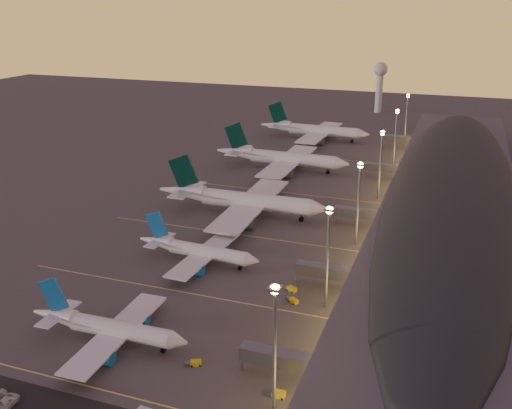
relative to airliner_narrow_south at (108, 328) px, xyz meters
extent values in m
plane|color=#43403D|center=(4.72, 30.56, -3.49)|extent=(700.00, 700.00, 0.00)
cylinder|color=silver|center=(3.28, 0.08, 0.06)|extent=(23.43, 4.55, 3.97)
cone|color=silver|center=(16.82, 0.42, 0.06)|extent=(3.86, 4.06, 3.97)
cone|color=silver|center=(-13.65, -0.34, 0.56)|extent=(10.63, 4.23, 3.97)
cube|color=silver|center=(2.15, 0.05, -0.63)|extent=(7.60, 33.61, 0.44)
cylinder|color=#165699|center=(2.72, 7.43, -1.97)|extent=(5.34, 3.11, 2.98)
cylinder|color=#165699|center=(3.08, -7.29, -1.97)|extent=(5.34, 3.11, 2.98)
cube|color=#165699|center=(-13.13, -0.32, 5.71)|extent=(7.29, 0.78, 8.62)
cube|color=silver|center=(-12.37, -0.31, 1.16)|extent=(4.06, 12.13, 0.28)
cylinder|color=black|center=(13.08, 0.32, -2.71)|extent=(0.33, 0.33, 1.57)
cylinder|color=black|center=(13.08, 0.32, -2.94)|extent=(1.13, 0.72, 1.11)
cylinder|color=black|center=(1.33, 2.81, -2.71)|extent=(0.33, 0.33, 1.57)
cylinder|color=black|center=(1.33, 2.81, -2.94)|extent=(1.13, 0.72, 1.11)
cylinder|color=black|center=(1.47, -2.75, -2.71)|extent=(0.33, 0.33, 1.57)
cylinder|color=black|center=(1.47, -2.75, -2.94)|extent=(1.13, 0.72, 1.11)
cylinder|color=silver|center=(4.25, 42.83, 0.06)|extent=(23.49, 5.28, 3.97)
cone|color=silver|center=(17.76, 42.06, 0.06)|extent=(3.98, 4.17, 3.97)
cone|color=silver|center=(-12.63, 43.79, 0.55)|extent=(10.73, 4.56, 3.97)
cube|color=silver|center=(3.13, 42.89, -0.64)|extent=(8.64, 33.73, 0.44)
cylinder|color=#165699|center=(4.29, 50.19, -1.98)|extent=(5.42, 3.27, 2.98)
cylinder|color=#165699|center=(3.46, 35.51, -1.98)|extent=(5.42, 3.27, 2.98)
cube|color=#165699|center=(-12.11, 43.76, 5.69)|extent=(7.29, 1.00, 8.61)
cube|color=silver|center=(-11.36, 43.71, 1.15)|extent=(4.43, 12.22, 0.28)
cylinder|color=black|center=(14.02, 42.28, -2.71)|extent=(0.33, 0.33, 1.57)
cylinder|color=black|center=(14.02, 42.28, -2.94)|extent=(1.15, 0.76, 1.11)
cylinder|color=black|center=(2.53, 45.71, -2.71)|extent=(0.33, 0.33, 1.57)
cylinder|color=black|center=(2.53, 45.71, -2.94)|extent=(1.15, 0.76, 1.11)
cylinder|color=black|center=(2.22, 40.16, -2.71)|extent=(0.33, 0.33, 1.57)
cylinder|color=black|center=(2.22, 40.16, -2.94)|extent=(1.15, 0.76, 1.11)
cylinder|color=silver|center=(4.06, 82.97, 1.71)|extent=(38.32, 6.42, 5.78)
cone|color=silver|center=(26.25, 83.34, 1.71)|extent=(6.26, 5.88, 5.78)
cone|color=silver|center=(-23.68, 82.50, 2.43)|extent=(17.36, 6.07, 5.78)
cube|color=silver|center=(2.21, 82.94, 0.70)|extent=(12.03, 56.05, 0.64)
cylinder|color=#5C5E63|center=(3.23, 95.25, -1.25)|extent=(8.70, 4.48, 4.33)
cylinder|color=#5C5E63|center=(3.65, 70.67, -1.25)|extent=(8.70, 4.48, 4.33)
cube|color=black|center=(-22.82, 82.51, 9.90)|extent=(11.41, 1.06, 12.83)
cube|color=silver|center=(-21.59, 82.54, 3.30)|extent=(6.50, 20.22, 0.40)
cylinder|color=black|center=(20.11, 83.24, -2.34)|extent=(0.47, 0.47, 2.31)
cylinder|color=black|center=(20.11, 83.24, -2.68)|extent=(1.64, 1.04, 1.62)
cylinder|color=black|center=(0.91, 86.96, -2.34)|extent=(0.47, 0.47, 2.31)
cylinder|color=black|center=(0.91, 86.96, -2.68)|extent=(1.64, 1.04, 1.62)
cylinder|color=black|center=(1.04, 78.87, -2.34)|extent=(0.47, 0.47, 2.31)
cylinder|color=black|center=(1.04, 78.87, -2.68)|extent=(1.64, 1.04, 1.62)
cylinder|color=silver|center=(0.14, 140.86, 1.62)|extent=(37.66, 6.31, 5.68)
cone|color=silver|center=(21.95, 140.49, 1.62)|extent=(6.16, 5.78, 5.68)
cone|color=silver|center=(-27.13, 141.32, 2.33)|extent=(17.06, 5.97, 5.68)
cube|color=silver|center=(-1.68, 140.89, 0.63)|extent=(11.83, 55.10, 0.62)
cylinder|color=#5C5E63|center=(-0.27, 152.95, -1.29)|extent=(8.55, 4.40, 4.26)
cylinder|color=#5C5E63|center=(-0.67, 128.79, -1.29)|extent=(8.55, 4.40, 4.26)
cube|color=black|center=(-26.28, 141.30, 9.67)|extent=(11.22, 1.04, 12.61)
cube|color=silver|center=(-25.07, 141.28, 3.18)|extent=(6.39, 19.87, 0.40)
cylinder|color=black|center=(15.91, 140.59, -2.36)|extent=(0.46, 0.46, 2.27)
cylinder|color=black|center=(15.91, 140.59, -2.70)|extent=(1.61, 1.02, 1.59)
cylinder|color=black|center=(-2.83, 144.89, -2.36)|extent=(0.46, 0.46, 2.27)
cylinder|color=black|center=(-2.83, 144.89, -2.70)|extent=(1.61, 1.02, 1.59)
cylinder|color=black|center=(-2.96, 136.93, -2.36)|extent=(0.46, 0.46, 2.27)
cylinder|color=black|center=(-2.96, 136.93, -2.70)|extent=(1.61, 1.02, 1.59)
cylinder|color=silver|center=(-0.61, 200.99, 1.52)|extent=(37.02, 7.22, 5.57)
cone|color=silver|center=(20.74, 200.02, 1.52)|extent=(6.18, 5.83, 5.57)
cone|color=silver|center=(-27.30, 202.19, 2.21)|extent=(16.86, 6.31, 5.57)
cube|color=silver|center=(-2.39, 201.07, 0.54)|extent=(13.10, 54.23, 0.61)
cylinder|color=#5C5E63|center=(-0.67, 212.84, -1.34)|extent=(8.49, 4.54, 4.17)
cylinder|color=#5C5E63|center=(-1.74, 189.19, -1.34)|extent=(8.49, 4.54, 4.17)
cube|color=black|center=(-26.47, 202.15, 9.40)|extent=(11.01, 1.33, 12.35)
cube|color=silver|center=(-25.29, 202.10, 3.05)|extent=(6.80, 19.62, 0.39)
cylinder|color=black|center=(14.83, 200.29, -2.38)|extent=(0.46, 0.46, 2.23)
cylinder|color=black|center=(14.83, 200.29, -2.71)|extent=(1.60, 1.04, 1.56)
cylinder|color=black|center=(-3.40, 205.01, -2.38)|extent=(0.46, 0.46, 2.23)
cylinder|color=black|center=(-3.40, 205.01, -2.71)|extent=(1.60, 1.04, 1.56)
cylinder|color=black|center=(-3.76, 197.23, -2.38)|extent=(0.46, 0.46, 2.23)
cylinder|color=black|center=(-3.76, 197.23, -2.71)|extent=(1.60, 1.04, 1.56)
cube|color=#46464A|center=(66.72, 103.06, 2.51)|extent=(40.00, 255.00, 12.00)
ellipsoid|color=black|center=(66.72, 103.06, 8.51)|extent=(39.00, 253.00, 10.92)
cube|color=#F2B653|center=(46.52, 103.06, 1.51)|extent=(0.40, 244.80, 8.00)
cube|color=#5C5E63|center=(38.72, 0.56, 1.01)|extent=(16.00, 3.20, 3.00)
cylinder|color=gray|center=(30.72, 0.56, -1.29)|extent=(0.70, 0.70, 4.40)
cube|color=#5C5E63|center=(38.72, 40.56, 1.01)|extent=(16.00, 3.20, 3.00)
cylinder|color=gray|center=(30.72, 40.56, -1.29)|extent=(0.70, 0.70, 4.40)
cube|color=#5C5E63|center=(38.72, 85.56, 1.01)|extent=(16.00, 3.20, 3.00)
cylinder|color=gray|center=(30.72, 85.56, -1.29)|extent=(0.70, 0.70, 4.40)
cube|color=#5C5E63|center=(38.72, 142.56, 1.01)|extent=(16.00, 3.20, 3.00)
cylinder|color=gray|center=(30.72, 142.56, -1.29)|extent=(0.70, 0.70, 4.40)
cube|color=#5C5E63|center=(38.72, 198.56, 1.01)|extent=(16.00, 3.20, 3.00)
cylinder|color=gray|center=(30.72, 198.56, -1.29)|extent=(0.70, 0.70, 4.40)
cylinder|color=gray|center=(40.72, -9.44, 9.01)|extent=(0.70, 0.70, 25.00)
cube|color=gray|center=(40.72, -9.44, 21.71)|extent=(2.20, 2.20, 0.50)
sphere|color=#FFBF53|center=(40.72, -9.44, 21.51)|extent=(1.80, 1.80, 1.80)
cylinder|color=gray|center=(40.72, 30.56, 9.01)|extent=(0.70, 0.70, 25.00)
cube|color=gray|center=(40.72, 30.56, 21.71)|extent=(2.20, 2.20, 0.50)
sphere|color=#FFBF53|center=(40.72, 30.56, 21.51)|extent=(1.80, 1.80, 1.80)
cylinder|color=gray|center=(40.72, 70.56, 9.01)|extent=(0.70, 0.70, 25.00)
cube|color=gray|center=(40.72, 70.56, 21.71)|extent=(2.20, 2.20, 0.50)
sphere|color=#FFBF53|center=(40.72, 70.56, 21.51)|extent=(1.80, 1.80, 1.80)
cylinder|color=gray|center=(40.72, 115.56, 9.01)|extent=(0.70, 0.70, 25.00)
cube|color=gray|center=(40.72, 115.56, 21.71)|extent=(2.20, 2.20, 0.50)
sphere|color=#FFBF53|center=(40.72, 115.56, 21.51)|extent=(1.80, 1.80, 1.80)
cylinder|color=gray|center=(40.72, 160.56, 9.01)|extent=(0.70, 0.70, 25.00)
cube|color=gray|center=(40.72, 160.56, 21.71)|extent=(2.20, 2.20, 0.50)
sphere|color=#FFBF53|center=(40.72, 160.56, 21.51)|extent=(1.80, 1.80, 1.80)
cylinder|color=gray|center=(40.72, 205.56, 9.01)|extent=(0.70, 0.70, 25.00)
cube|color=gray|center=(40.72, 205.56, 21.71)|extent=(2.20, 2.20, 0.50)
sphere|color=#FFBF53|center=(40.72, 205.56, 21.51)|extent=(1.80, 1.80, 1.80)
cylinder|color=silver|center=(14.72, 290.56, 9.51)|extent=(4.40, 4.40, 26.00)
sphere|color=silver|center=(14.72, 290.56, 24.51)|extent=(9.00, 9.00, 9.00)
cube|color=#D8C659|center=(4.72, -14.44, -3.48)|extent=(90.00, 0.36, 0.00)
cube|color=#D8C659|center=(4.72, 25.56, -3.48)|extent=(90.00, 0.36, 0.00)
cube|color=#D8C659|center=(4.72, 65.56, -3.48)|extent=(90.00, 0.36, 0.00)
cube|color=#D8C659|center=(4.72, 110.56, -3.48)|extent=(90.00, 0.36, 0.00)
cube|color=#D8C659|center=(4.72, 165.56, -3.48)|extent=(90.00, 0.36, 0.00)
cube|color=yellow|center=(21.38, -1.20, -3.00)|extent=(2.52, 2.12, 0.99)
cube|color=#5C5E63|center=(19.91, -1.87, -3.13)|extent=(1.63, 1.58, 0.72)
cylinder|color=black|center=(21.85, -0.26, -3.29)|extent=(0.43, 0.31, 0.40)
cylinder|color=black|center=(22.40, -1.49, -3.29)|extent=(0.43, 0.31, 0.40)
cylinder|color=black|center=(20.37, -0.92, -3.29)|extent=(0.43, 0.31, 0.40)
cylinder|color=black|center=(20.92, -2.15, -3.29)|extent=(0.43, 0.31, 0.40)
cube|color=yellow|center=(40.22, -4.90, -2.94)|extent=(2.43, 1.52, 1.11)
cube|color=#5C5E63|center=(38.40, -4.90, -3.09)|extent=(1.42, 1.32, 0.81)
cylinder|color=black|center=(41.12, -4.14, -3.27)|extent=(0.45, 0.18, 0.44)
cylinder|color=black|center=(41.13, -5.65, -3.27)|extent=(0.45, 0.18, 0.44)
cylinder|color=black|center=(39.31, -4.14, -3.27)|extent=(0.45, 0.18, 0.44)
cylinder|color=black|center=(39.31, -5.66, -3.27)|extent=(0.45, 0.18, 0.44)
cube|color=yellow|center=(30.88, 35.40, -2.94)|extent=(2.83, 2.42, 1.10)
cube|color=#5C5E63|center=(29.27, 36.20, -3.09)|extent=(1.84, 1.79, 0.80)
cylinder|color=black|center=(32.03, 35.67, -3.27)|extent=(0.48, 0.36, 0.44)
cylinder|color=black|center=(31.36, 34.32, -3.27)|extent=(0.48, 0.36, 0.44)
cylinder|color=black|center=(30.41, 36.47, -3.27)|extent=(0.48, 0.36, 0.44)
cylinder|color=black|center=(29.74, 35.13, -3.27)|extent=(0.48, 0.36, 0.44)
cube|color=yellow|center=(32.98, 29.92, -2.98)|extent=(2.66, 2.40, 1.03)
cube|color=#5C5E63|center=(31.55, 30.83, -3.12)|extent=(1.77, 1.74, 0.75)
cylinder|color=black|center=(34.07, 30.05, -3.29)|extent=(0.44, 0.37, 0.41)
cylinder|color=black|center=(33.31, 28.87, -3.29)|extent=(0.44, 0.37, 0.41)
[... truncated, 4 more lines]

